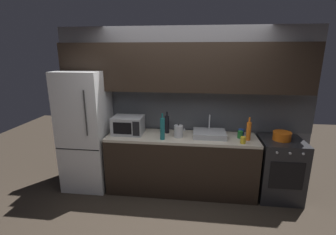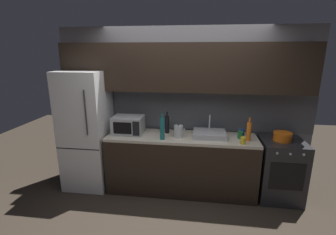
# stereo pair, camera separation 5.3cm
# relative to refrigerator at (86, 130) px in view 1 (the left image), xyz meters

# --- Properties ---
(ground_plane) EXTENTS (10.00, 10.00, 0.00)m
(ground_plane) POSITION_rel_refrigerator_xyz_m (1.50, -0.90, -0.93)
(ground_plane) COLOR #2D261E
(back_wall) EXTENTS (3.98, 0.44, 2.50)m
(back_wall) POSITION_rel_refrigerator_xyz_m (1.50, 0.30, 0.62)
(back_wall) COLOR slate
(back_wall) RESTS_ON ground
(counter_run) EXTENTS (2.24, 0.60, 0.90)m
(counter_run) POSITION_rel_refrigerator_xyz_m (1.50, 0.00, -0.48)
(counter_run) COLOR black
(counter_run) RESTS_ON ground
(refrigerator) EXTENTS (0.68, 0.69, 1.85)m
(refrigerator) POSITION_rel_refrigerator_xyz_m (0.00, 0.00, 0.00)
(refrigerator) COLOR white
(refrigerator) RESTS_ON ground
(oven_range) EXTENTS (0.60, 0.62, 0.90)m
(oven_range) POSITION_rel_refrigerator_xyz_m (2.96, -0.00, -0.48)
(oven_range) COLOR #232326
(oven_range) RESTS_ON ground
(microwave) EXTENTS (0.46, 0.35, 0.27)m
(microwave) POSITION_rel_refrigerator_xyz_m (0.68, 0.02, 0.11)
(microwave) COLOR #A8AAAF
(microwave) RESTS_ON counter_run
(sink_basin) EXTENTS (0.48, 0.38, 0.30)m
(sink_basin) POSITION_rel_refrigerator_xyz_m (1.92, 0.03, 0.01)
(sink_basin) COLOR #ADAFB5
(sink_basin) RESTS_ON counter_run
(kettle) EXTENTS (0.17, 0.13, 0.20)m
(kettle) POSITION_rel_refrigerator_xyz_m (1.46, -0.05, 0.06)
(kettle) COLOR #B7BABF
(kettle) RESTS_ON counter_run
(wine_bottle_dark) EXTENTS (0.07, 0.07, 0.34)m
(wine_bottle_dark) POSITION_rel_refrigerator_xyz_m (1.27, 0.12, 0.11)
(wine_bottle_dark) COLOR black
(wine_bottle_dark) RESTS_ON counter_run
(wine_bottle_orange) EXTENTS (0.06, 0.06, 0.34)m
(wine_bottle_orange) POSITION_rel_refrigerator_xyz_m (2.46, -0.06, 0.11)
(wine_bottle_orange) COLOR orange
(wine_bottle_orange) RESTS_ON counter_run
(wine_bottle_teal) EXTENTS (0.07, 0.07, 0.39)m
(wine_bottle_teal) POSITION_rel_refrigerator_xyz_m (1.24, -0.18, 0.14)
(wine_bottle_teal) COLOR #19666B
(wine_bottle_teal) RESTS_ON counter_run
(mug_blue) EXTENTS (0.08, 0.08, 0.09)m
(mug_blue) POSITION_rel_refrigerator_xyz_m (2.40, 0.15, 0.02)
(mug_blue) COLOR #234299
(mug_blue) RESTS_ON counter_run
(mug_yellow) EXTENTS (0.07, 0.07, 0.09)m
(mug_yellow) POSITION_rel_refrigerator_xyz_m (2.37, -0.20, 0.02)
(mug_yellow) COLOR gold
(mug_yellow) RESTS_ON counter_run
(mug_green) EXTENTS (0.08, 0.08, 0.10)m
(mug_green) POSITION_rel_refrigerator_xyz_m (2.36, 0.02, 0.02)
(mug_green) COLOR #1E6B2D
(mug_green) RESTS_ON counter_run
(cooking_pot) EXTENTS (0.25, 0.25, 0.12)m
(cooking_pot) POSITION_rel_refrigerator_xyz_m (2.94, 0.00, 0.03)
(cooking_pot) COLOR orange
(cooking_pot) RESTS_ON oven_range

